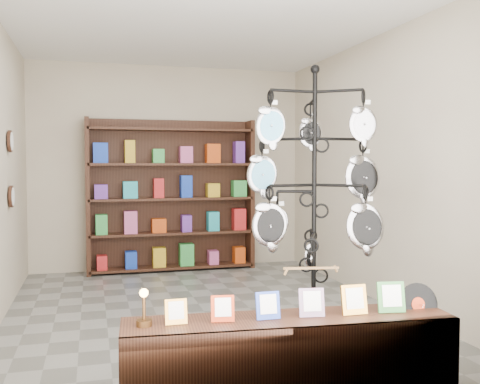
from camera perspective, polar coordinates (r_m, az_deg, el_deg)
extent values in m
plane|color=slate|center=(5.79, -3.86, -12.57)|extent=(5.00, 5.00, 0.00)
plane|color=#C1B89C|center=(8.04, -7.52, 2.59)|extent=(4.00, 0.00, 4.00)
plane|color=#C1B89C|center=(3.17, 5.26, 2.02)|extent=(4.00, 0.00, 4.00)
plane|color=#C1B89C|center=(6.29, 14.24, 2.42)|extent=(0.00, 5.00, 5.00)
plane|color=white|center=(5.76, -3.97, 17.54)|extent=(5.00, 5.00, 0.00)
cylinder|color=black|center=(4.77, 7.80, -15.84)|extent=(0.61, 0.61, 0.03)
cylinder|color=black|center=(4.53, 7.90, -2.03)|extent=(0.05, 0.05, 2.32)
sphere|color=black|center=(4.58, 8.01, 12.85)|extent=(0.08, 0.08, 0.08)
ellipsoid|color=silver|center=(4.82, 7.53, -6.88)|extent=(0.13, 0.07, 0.24)
cube|color=#A87946|center=(4.26, 7.60, -8.05)|extent=(0.44, 0.11, 0.04)
cube|color=black|center=(3.72, 5.31, -17.20)|extent=(2.22, 0.63, 0.54)
cube|color=gold|center=(3.49, -6.84, -12.56)|extent=(0.14, 0.06, 0.16)
cube|color=#B52D0E|center=(3.52, -1.86, -12.32)|extent=(0.15, 0.07, 0.17)
cube|color=#263FA5|center=(3.58, 2.98, -12.00)|extent=(0.16, 0.07, 0.18)
cube|color=#E54C33|center=(3.65, 7.64, -11.60)|extent=(0.17, 0.07, 0.19)
cube|color=gold|center=(3.76, 12.06, -11.16)|extent=(0.18, 0.07, 0.20)
cube|color=#337233|center=(3.87, 15.81, -10.73)|extent=(0.19, 0.08, 0.21)
cylinder|color=black|center=(4.03, 18.45, -11.30)|extent=(0.30, 0.09, 0.29)
cylinder|color=#B52D0E|center=(4.03, 18.47, -11.30)|extent=(0.10, 0.04, 0.10)
cylinder|color=#492D14|center=(3.50, -10.19, -13.56)|extent=(0.10, 0.10, 0.04)
cylinder|color=#492D14|center=(3.47, -10.21, -12.15)|extent=(0.02, 0.02, 0.14)
sphere|color=#FFBF59|center=(3.45, -10.22, -10.55)|extent=(0.06, 0.06, 0.06)
cube|color=black|center=(7.99, -7.44, -0.28)|extent=(2.40, 0.04, 2.20)
cube|color=black|center=(7.75, -15.93, -0.47)|extent=(0.06, 0.36, 2.20)
cube|color=black|center=(8.09, 1.02, -0.21)|extent=(0.06, 0.36, 2.20)
cube|color=black|center=(7.97, -7.22, -7.90)|extent=(2.36, 0.36, 0.04)
cube|color=black|center=(7.89, -7.25, -4.33)|extent=(2.36, 0.36, 0.03)
cube|color=black|center=(7.84, -7.27, -0.71)|extent=(2.36, 0.36, 0.04)
cube|color=black|center=(7.82, -7.30, 2.95)|extent=(2.36, 0.36, 0.04)
cube|color=black|center=(7.84, -7.32, 6.61)|extent=(2.36, 0.36, 0.04)
cylinder|color=black|center=(6.32, -23.31, 4.99)|extent=(0.03, 0.24, 0.24)
cylinder|color=black|center=(6.33, -23.20, -0.44)|extent=(0.03, 0.24, 0.24)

